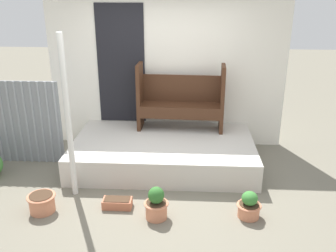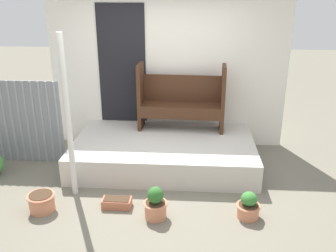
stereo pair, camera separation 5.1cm
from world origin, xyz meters
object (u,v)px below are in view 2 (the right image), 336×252
Objects in this scene: flower_pot_middle at (155,205)px; planter_box_rect at (117,203)px; flower_pot_left at (42,202)px; flower_pot_right at (248,207)px; bench at (181,98)px; support_post at (68,119)px.

flower_pot_middle reaches higher than planter_box_rect.
flower_pot_middle is at bearing -2.26° from flower_pot_left.
planter_box_rect is at bearing 176.09° from flower_pot_right.
bench is at bearing 83.20° from flower_pot_middle.
planter_box_rect is at bearing -110.47° from bench.
flower_pot_middle is 0.57m from planter_box_rect.
flower_pot_left is at bearing 177.74° from flower_pot_middle.
support_post is 6.25× the size of flower_pot_right.
support_post is 1.25m from planter_box_rect.
flower_pot_middle reaches higher than flower_pot_right.
support_post is 1.53× the size of bench.
support_post is at bearing -130.70° from bench.
bench is at bearing 46.96° from support_post.
support_post is 5.14× the size of flower_pot_middle.
support_post is 6.09× the size of flower_pot_left.
flower_pot_right is at bearing -62.68° from bench.
flower_pot_left is (-0.29, -0.45, -0.96)m from support_post.
bench is (1.41, 1.51, -0.15)m from support_post.
support_post is at bearing 57.19° from flower_pot_left.
planter_box_rect is (0.64, -0.31, -1.03)m from support_post.
bench reaches higher than flower_pot_right.
planter_box_rect is (-0.52, 0.20, -0.12)m from flower_pot_middle.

